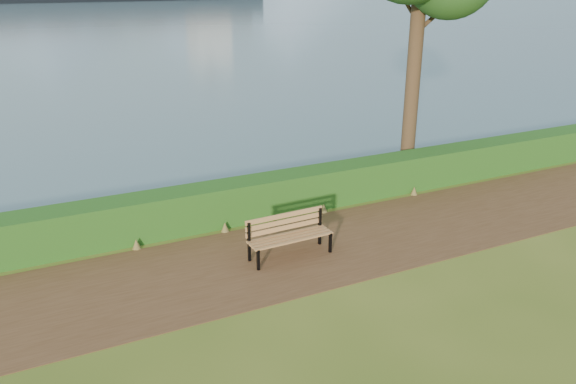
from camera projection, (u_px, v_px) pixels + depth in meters
ground at (305, 258)px, 12.17m from camera, size 140.00×140.00×0.00m
path at (299, 252)px, 12.42m from camera, size 40.00×3.40×0.01m
hedge at (258, 197)px, 14.18m from camera, size 32.00×0.85×1.00m
bench at (288, 233)px, 12.13m from camera, size 1.88×0.61×0.94m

